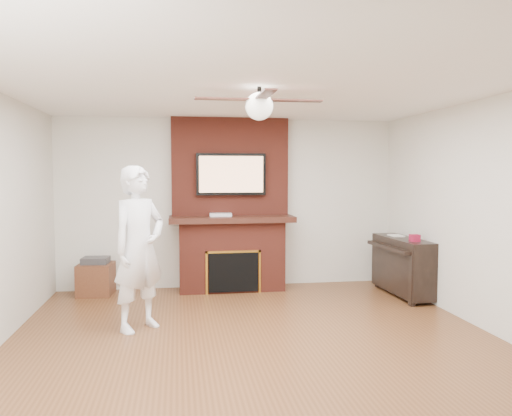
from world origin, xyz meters
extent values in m
cube|color=#573219|center=(0.00, 0.00, -0.09)|extent=(5.36, 5.86, 0.18)
cube|color=white|center=(0.00, 0.00, 2.59)|extent=(5.36, 5.86, 0.18)
cube|color=beige|center=(0.00, 2.84, 1.25)|extent=(5.36, 0.18, 2.50)
cube|color=beige|center=(0.00, -2.84, 1.25)|extent=(5.36, 0.18, 2.50)
cube|color=beige|center=(2.59, 0.00, 1.25)|extent=(0.18, 5.86, 2.50)
cube|color=maroon|center=(0.00, 2.50, 0.50)|extent=(1.50, 0.50, 1.00)
cube|color=black|center=(0.00, 2.47, 1.04)|extent=(1.78, 0.64, 0.08)
cube|color=maroon|center=(0.00, 2.65, 1.79)|extent=(1.70, 0.20, 1.42)
cube|color=black|center=(0.00, 2.25, 0.31)|extent=(0.70, 0.06, 0.55)
cube|color=#BF8C2D|center=(0.00, 2.24, 0.60)|extent=(0.78, 0.02, 0.03)
cube|color=#BF8C2D|center=(-0.38, 2.24, 0.31)|extent=(0.03, 0.02, 0.61)
cube|color=#BF8C2D|center=(0.38, 2.24, 0.31)|extent=(0.03, 0.02, 0.61)
cube|color=black|center=(0.00, 2.50, 1.68)|extent=(1.00, 0.07, 0.60)
cube|color=#F0AF7F|center=(0.00, 2.47, 1.68)|extent=(0.92, 0.01, 0.52)
cylinder|color=black|center=(0.00, 0.00, 2.43)|extent=(0.04, 0.04, 0.14)
sphere|color=white|center=(0.00, 0.00, 2.32)|extent=(0.26, 0.26, 0.26)
cube|color=black|center=(0.33, 0.00, 2.38)|extent=(0.55, 0.11, 0.01)
cube|color=black|center=(0.00, 0.33, 2.38)|extent=(0.11, 0.55, 0.01)
cube|color=black|center=(-0.33, 0.00, 2.38)|extent=(0.55, 0.11, 0.01)
cube|color=black|center=(0.00, -0.33, 2.38)|extent=(0.11, 0.55, 0.01)
imported|color=white|center=(-1.18, 0.81, 0.89)|extent=(0.77, 0.76, 1.78)
cube|color=#4F2816|center=(-1.90, 2.48, 0.22)|extent=(0.50, 0.50, 0.44)
cube|color=#323134|center=(-1.90, 2.48, 0.48)|extent=(0.38, 0.31, 0.09)
cube|color=black|center=(2.31, 1.78, 0.42)|extent=(0.41, 1.24, 0.75)
cube|color=black|center=(2.18, 1.24, 0.33)|extent=(0.06, 0.09, 0.66)
cube|color=black|center=(2.18, 2.33, 0.33)|extent=(0.06, 0.09, 0.66)
cube|color=black|center=(2.10, 1.78, 0.68)|extent=(0.18, 1.13, 0.05)
cube|color=silver|center=(2.31, 2.02, 0.81)|extent=(0.17, 0.24, 0.01)
cube|color=maroon|center=(2.31, 1.45, 0.85)|extent=(0.11, 0.11, 0.09)
cube|color=silver|center=(-0.16, 2.45, 1.10)|extent=(0.32, 0.19, 0.04)
cylinder|color=#BB6816|center=(-0.18, 2.38, 0.06)|extent=(0.07, 0.07, 0.12)
cylinder|color=green|center=(0.00, 2.37, 0.04)|extent=(0.07, 0.07, 0.08)
cylinder|color=beige|center=(0.01, 2.30, 0.06)|extent=(0.08, 0.08, 0.11)
cylinder|color=teal|center=(0.13, 2.37, 0.04)|extent=(0.07, 0.07, 0.08)
cylinder|color=#BB7516|center=(-0.07, 2.38, 0.06)|extent=(0.07, 0.07, 0.12)
camera|label=1|loc=(-0.76, -4.65, 1.70)|focal=35.00mm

